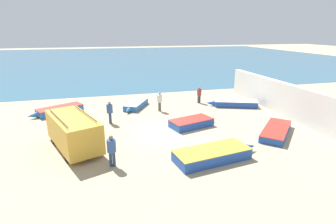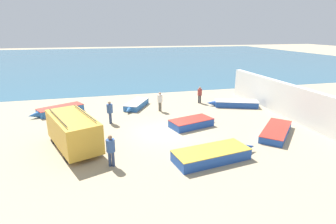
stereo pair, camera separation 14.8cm
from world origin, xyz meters
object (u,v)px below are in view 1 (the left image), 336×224
(fishing_rowboat_4, at_px, (214,154))
(fishing_rowboat_0, at_px, (234,103))
(fisherman_0, at_px, (199,93))
(fisherman_3, at_px, (110,110))
(fisherman_1, at_px, (160,100))
(fishing_rowboat_2, at_px, (192,123))
(fishing_rowboat_5, at_px, (276,130))
(fisherman_2, at_px, (112,148))
(fishing_rowboat_3, at_px, (58,110))
(fishing_rowboat_1, at_px, (136,105))
(parked_van, at_px, (73,131))

(fishing_rowboat_4, bearing_deg, fishing_rowboat_0, 47.23)
(fisherman_0, distance_m, fisherman_3, 9.67)
(fishing_rowboat_0, relative_size, fisherman_1, 2.74)
(fishing_rowboat_0, distance_m, fishing_rowboat_2, 6.98)
(fishing_rowboat_5, xyz_separation_m, fisherman_2, (-11.39, -1.81, 0.82))
(fishing_rowboat_2, distance_m, fisherman_2, 7.82)
(fishing_rowboat_3, relative_size, fisherman_3, 2.50)
(fisherman_0, bearing_deg, fishing_rowboat_1, 96.28)
(fishing_rowboat_0, xyz_separation_m, fisherman_1, (-7.18, 0.25, 0.76))
(fisherman_0, height_order, fisherman_3, fisherman_3)
(fishing_rowboat_1, bearing_deg, fishing_rowboat_4, 42.99)
(fishing_rowboat_2, xyz_separation_m, fisherman_1, (-1.54, 4.35, 0.75))
(fishing_rowboat_0, height_order, fishing_rowboat_4, fishing_rowboat_4)
(fishing_rowboat_1, relative_size, fishing_rowboat_4, 0.75)
(fishing_rowboat_5, relative_size, fisherman_3, 2.47)
(fishing_rowboat_0, xyz_separation_m, fisherman_2, (-11.84, -8.81, 0.78))
(parked_van, bearing_deg, fishing_rowboat_3, -7.43)
(fishing_rowboat_3, xyz_separation_m, fisherman_0, (13.11, 0.17, 0.69))
(fishing_rowboat_4, relative_size, fisherman_0, 3.24)
(fishing_rowboat_1, distance_m, fishing_rowboat_5, 12.46)
(fishing_rowboat_0, bearing_deg, parked_van, 43.59)
(parked_van, distance_m, fisherman_0, 13.71)
(fisherman_3, bearing_deg, fishing_rowboat_3, 156.91)
(fishing_rowboat_4, distance_m, fisherman_2, 5.67)
(fisherman_0, xyz_separation_m, fisherman_2, (-9.07, -10.80, 0.09))
(fisherman_0, xyz_separation_m, fisherman_3, (-8.85, -3.89, 0.08))
(fishing_rowboat_1, distance_m, fisherman_1, 2.69)
(fishing_rowboat_3, height_order, fisherman_2, fisherman_2)
(parked_van, height_order, fisherman_1, parked_van)
(fishing_rowboat_4, relative_size, fisherman_2, 2.98)
(fishing_rowboat_1, relative_size, fishing_rowboat_2, 1.00)
(fishing_rowboat_1, bearing_deg, fishing_rowboat_0, 106.76)
(fishing_rowboat_2, xyz_separation_m, fishing_rowboat_3, (-10.24, 5.92, 0.00))
(fishing_rowboat_3, bearing_deg, fishing_rowboat_1, 152.58)
(fishing_rowboat_2, bearing_deg, parked_van, 176.36)
(fishing_rowboat_1, relative_size, fisherman_0, 2.43)
(parked_van, bearing_deg, fishing_rowboat_0, -88.41)
(fishing_rowboat_5, bearing_deg, fishing_rowboat_1, 88.95)
(fishing_rowboat_3, distance_m, fisherman_3, 5.71)
(parked_van, relative_size, fisherman_2, 2.99)
(parked_van, distance_m, fishing_rowboat_2, 8.56)
(parked_van, height_order, fishing_rowboat_3, parked_van)
(fishing_rowboat_3, relative_size, fishing_rowboat_5, 1.01)
(parked_van, bearing_deg, fishing_rowboat_2, -99.03)
(fisherman_3, bearing_deg, fisherman_2, -73.79)
(fisherman_0, bearing_deg, fishing_rowboat_5, -159.53)
(fishing_rowboat_3, height_order, fisherman_0, fisherman_0)
(parked_van, relative_size, fisherman_1, 3.04)
(fisherman_3, bearing_deg, parked_van, -102.16)
(fisherman_0, relative_size, fisherman_3, 0.92)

